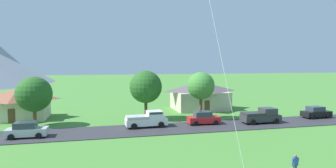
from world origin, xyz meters
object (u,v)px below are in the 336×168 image
at_px(parked_car_black_mid_east, 316,112).
at_px(pickup_truck_white_east_side, 147,119).
at_px(tree_left_of_center, 146,87).
at_px(parked_car_red_mid_west, 203,118).
at_px(house_leftmost, 18,104).
at_px(tree_near_left, 34,94).
at_px(parked_car_silver_west_end, 27,130).
at_px(tree_center, 201,86).
at_px(pickup_truck_charcoal_west_side, 261,116).
at_px(watcher_person, 295,165).
at_px(house_left_center, 200,95).

height_order(parked_car_black_mid_east, pickup_truck_white_east_side, pickup_truck_white_east_side).
distance_m(tree_left_of_center, parked_car_red_mid_west, 9.45).
bearing_deg(house_leftmost, tree_near_left, -59.52).
distance_m(house_leftmost, tree_left_of_center, 18.84).
height_order(parked_car_silver_west_end, pickup_truck_white_east_side, pickup_truck_white_east_side).
bearing_deg(tree_left_of_center, parked_car_red_mid_west, -37.63).
height_order(tree_near_left, tree_center, tree_center).
xyz_separation_m(house_leftmost, pickup_truck_charcoal_west_side, (32.79, -11.12, -1.21)).
bearing_deg(parked_car_silver_west_end, pickup_truck_charcoal_west_side, 1.49).
height_order(tree_left_of_center, parked_car_red_mid_west, tree_left_of_center).
distance_m(tree_near_left, tree_center, 22.42).
distance_m(tree_center, parked_car_silver_west_end, 23.08).
relative_size(tree_near_left, parked_car_silver_west_end, 1.52).
bearing_deg(pickup_truck_charcoal_west_side, parked_car_black_mid_east, 7.82).
bearing_deg(parked_car_black_mid_east, watcher_person, -133.79).
distance_m(tree_near_left, tree_left_of_center, 14.68).
xyz_separation_m(tree_left_of_center, watcher_person, (6.93, -23.43, -3.84)).
bearing_deg(parked_car_red_mid_west, watcher_person, -89.70).
distance_m(parked_car_red_mid_west, watcher_person, 18.16).
xyz_separation_m(tree_near_left, tree_center, (22.40, -0.49, 0.67)).
height_order(parked_car_black_mid_east, pickup_truck_charcoal_west_side, pickup_truck_charcoal_west_side).
bearing_deg(parked_car_silver_west_end, parked_car_black_mid_east, 3.11).
distance_m(tree_left_of_center, pickup_truck_charcoal_west_side, 16.46).
bearing_deg(watcher_person, parked_car_red_mid_west, 90.30).
relative_size(house_left_center, parked_car_red_mid_west, 2.27).
bearing_deg(watcher_person, parked_car_black_mid_east, 46.21).
distance_m(house_left_center, watcher_person, 30.66).
bearing_deg(tree_center, parked_car_red_mid_west, -104.64).
xyz_separation_m(parked_car_red_mid_west, pickup_truck_white_east_side, (-7.50, 0.13, 0.19)).
height_order(tree_near_left, pickup_truck_white_east_side, tree_near_left).
relative_size(tree_left_of_center, parked_car_red_mid_west, 1.65).
height_order(tree_center, parked_car_black_mid_east, tree_center).
relative_size(house_left_center, pickup_truck_charcoal_west_side, 1.86).
xyz_separation_m(tree_center, parked_car_silver_west_end, (-22.06, -5.52, -3.97)).
bearing_deg(pickup_truck_white_east_side, watcher_person, -67.44).
bearing_deg(pickup_truck_charcoal_west_side, tree_left_of_center, 156.45).
bearing_deg(pickup_truck_charcoal_west_side, watcher_person, -114.57).
relative_size(parked_car_silver_west_end, parked_car_red_mid_west, 0.99).
height_order(parked_car_red_mid_west, pickup_truck_white_east_side, pickup_truck_white_east_side).
distance_m(house_left_center, parked_car_red_mid_west, 12.93).
bearing_deg(tree_left_of_center, pickup_truck_white_east_side, -97.36).
bearing_deg(house_left_center, tree_near_left, -162.28).
bearing_deg(tree_center, tree_near_left, 178.74).
xyz_separation_m(house_left_center, tree_left_of_center, (-10.74, -6.94, 2.18)).
relative_size(parked_car_red_mid_west, parked_car_black_mid_east, 1.01).
relative_size(house_leftmost, tree_left_of_center, 1.24).
bearing_deg(watcher_person, tree_center, 87.77).
relative_size(house_left_center, tree_near_left, 1.50).
bearing_deg(parked_car_red_mid_west, pickup_truck_white_east_side, 179.04).
distance_m(pickup_truck_white_east_side, watcher_person, 19.80).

